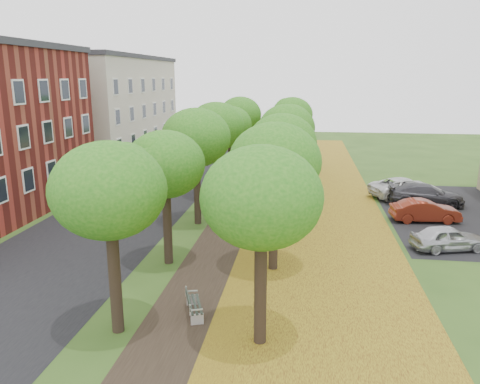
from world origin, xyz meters
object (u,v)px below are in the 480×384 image
(car_silver, at_px, (448,238))
(car_red, at_px, (425,211))
(bench, at_px, (193,304))
(car_white, at_px, (406,188))
(car_grey, at_px, (426,195))

(car_silver, relative_size, car_red, 0.92)
(bench, relative_size, car_red, 0.43)
(car_silver, distance_m, car_white, 10.35)
(car_red, height_order, car_white, car_white)
(car_red, bearing_deg, car_white, -5.29)
(car_grey, bearing_deg, car_silver, 177.47)
(car_white, bearing_deg, car_red, 159.66)
(bench, distance_m, car_red, 16.83)
(bench, xyz_separation_m, car_red, (10.95, 12.78, 0.25))
(car_white, bearing_deg, car_grey, -172.94)
(bench, height_order, car_silver, car_silver)
(car_grey, height_order, car_white, car_white)
(bench, height_order, car_white, car_white)
(bench, bearing_deg, car_silver, -73.35)
(bench, xyz_separation_m, car_white, (10.95, 18.41, 0.31))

